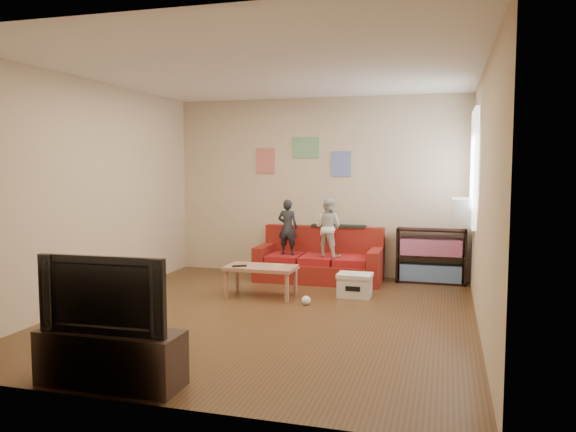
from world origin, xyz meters
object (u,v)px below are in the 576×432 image
(file_box, at_px, (355,285))
(sofa, at_px, (320,262))
(child_b, at_px, (328,227))
(tv_stand, at_px, (111,358))
(bookshelf, at_px, (431,259))
(television, at_px, (109,293))
(coffee_table, at_px, (261,270))
(child_a, at_px, (288,227))

(file_box, bearing_deg, sofa, 125.76)
(child_b, height_order, tv_stand, child_b)
(tv_stand, bearing_deg, sofa, 80.83)
(bookshelf, relative_size, television, 0.94)
(child_b, relative_size, bookshelf, 0.87)
(coffee_table, xyz_separation_m, tv_stand, (-0.18, -3.06, -0.13))
(tv_stand, bearing_deg, coffee_table, 86.30)
(bookshelf, xyz_separation_m, file_box, (-0.91, -1.15, -0.19))
(bookshelf, height_order, television, television)
(child_a, relative_size, tv_stand, 0.72)
(television, bearing_deg, child_a, 84.78)
(child_a, relative_size, bookshelf, 0.84)
(coffee_table, bearing_deg, child_b, 59.69)
(coffee_table, height_order, tv_stand, tv_stand)
(coffee_table, bearing_deg, bookshelf, 35.97)
(sofa, relative_size, coffee_table, 2.03)
(bookshelf, height_order, file_box, bookshelf)
(child_b, height_order, bookshelf, child_b)
(sofa, height_order, bookshelf, sofa)
(sofa, bearing_deg, coffee_table, -111.38)
(child_a, distance_m, tv_stand, 4.20)
(sofa, distance_m, child_a, 0.71)
(file_box, bearing_deg, child_b, 124.14)
(sofa, height_order, coffee_table, sofa)
(child_b, bearing_deg, television, 97.10)
(child_b, xyz_separation_m, coffee_table, (-0.64, -1.09, -0.46))
(child_a, distance_m, child_b, 0.60)
(file_box, height_order, tv_stand, tv_stand)
(coffee_table, bearing_deg, child_a, 87.90)
(child_b, distance_m, coffee_table, 1.35)
(bookshelf, distance_m, television, 5.09)
(coffee_table, bearing_deg, television, -93.41)
(child_b, height_order, file_box, child_b)
(coffee_table, height_order, file_box, coffee_table)
(tv_stand, relative_size, television, 1.10)
(television, bearing_deg, sofa, 78.96)
(sofa, relative_size, child_b, 2.14)
(tv_stand, bearing_deg, television, 0.00)
(bookshelf, xyz_separation_m, television, (-2.24, -4.55, 0.37))
(file_box, xyz_separation_m, television, (-1.33, -3.40, 0.57))
(child_b, relative_size, television, 0.82)
(child_b, bearing_deg, coffee_table, 77.99)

